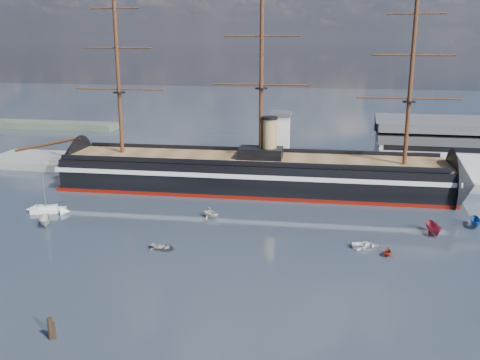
# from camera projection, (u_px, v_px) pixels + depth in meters

# --- Properties ---
(ground) EXTENTS (600.00, 600.00, 0.00)m
(ground) POSITION_uv_depth(u_px,v_px,m) (245.00, 217.00, 106.44)
(ground) COLOR #27303E
(ground) RESTS_ON ground
(quay) EXTENTS (180.00, 18.00, 2.00)m
(quay) POSITION_uv_depth(u_px,v_px,m) (308.00, 176.00, 138.71)
(quay) COLOR slate
(quay) RESTS_ON ground
(quay_tower) EXTENTS (5.00, 5.00, 15.00)m
(quay_tower) POSITION_uv_depth(u_px,v_px,m) (281.00, 140.00, 134.70)
(quay_tower) COLOR silver
(quay_tower) RESTS_ON ground
(warship) EXTENTS (113.17, 19.57, 53.94)m
(warship) POSITION_uv_depth(u_px,v_px,m) (245.00, 173.00, 125.11)
(warship) COLOR black
(warship) RESTS_ON ground
(sailboat) EXTENTS (7.17, 4.22, 11.03)m
(sailboat) POSITION_uv_depth(u_px,v_px,m) (48.00, 209.00, 109.22)
(sailboat) COLOR silver
(sailboat) RESTS_ON ground
(motorboat_a) EXTENTS (6.15, 4.69, 2.34)m
(motorboat_a) POSITION_uv_depth(u_px,v_px,m) (46.00, 226.00, 101.36)
(motorboat_a) COLOR beige
(motorboat_a) RESTS_ON ground
(motorboat_b) EXTENTS (1.83, 3.12, 1.36)m
(motorboat_b) POSITION_uv_depth(u_px,v_px,m) (163.00, 250.00, 90.04)
(motorboat_b) COLOR gray
(motorboat_b) RESTS_ON ground
(motorboat_c) EXTENTS (6.58, 3.58, 2.49)m
(motorboat_c) POSITION_uv_depth(u_px,v_px,m) (433.00, 234.00, 97.23)
(motorboat_c) COLOR #A02F43
(motorboat_c) RESTS_ON ground
(motorboat_d) EXTENTS (5.33, 6.84, 2.31)m
(motorboat_d) POSITION_uv_depth(u_px,v_px,m) (210.00, 218.00, 106.35)
(motorboat_d) COLOR silver
(motorboat_d) RESTS_ON ground
(motorboat_e) EXTENTS (1.35, 3.27, 1.52)m
(motorboat_e) POSITION_uv_depth(u_px,v_px,m) (367.00, 249.00, 90.52)
(motorboat_e) COLOR white
(motorboat_e) RESTS_ON ground
(motorboat_f) EXTENTS (5.70, 2.66, 2.20)m
(motorboat_f) POSITION_uv_depth(u_px,v_px,m) (475.00, 227.00, 100.89)
(motorboat_f) COLOR navy
(motorboat_f) RESTS_ON ground
(motorboat_g) EXTENTS (4.71, 3.03, 1.60)m
(motorboat_g) POSITION_uv_depth(u_px,v_px,m) (387.00, 256.00, 87.57)
(motorboat_g) COLOR maroon
(motorboat_g) RESTS_ON ground
(piling_near_left) EXTENTS (0.64, 0.64, 3.45)m
(piling_near_left) POSITION_uv_depth(u_px,v_px,m) (51.00, 339.00, 63.18)
(piling_near_left) COLOR black
(piling_near_left) RESTS_ON ground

